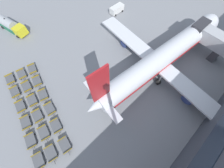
{
  "coord_description": "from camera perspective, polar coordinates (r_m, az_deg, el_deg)",
  "views": [
    {
      "loc": [
        21.82,
        -22.23,
        27.24
      ],
      "look_at": [
        12.07,
        -12.85,
        1.09
      ],
      "focal_mm": 22.0,
      "sensor_mm": 36.0,
      "label": 1
    }
  ],
  "objects": [
    {
      "name": "baggage_dolly_row_mid_b_col_e",
      "position": [
        29.2,
        -22.2,
        -15.84
      ],
      "size": [
        3.37,
        2.13,
        0.92
      ],
      "color": "#515459",
      "rests_on": "ground_plane"
    },
    {
      "name": "baggage_dolly_row_mid_b_col_c",
      "position": [
        32.47,
        -26.72,
        -4.09
      ],
      "size": [
        3.38,
        2.26,
        0.92
      ],
      "color": "#515459",
      "rests_on": "ground_plane"
    },
    {
      "name": "baggage_dolly_row_mid_a_col_c",
      "position": [
        33.0,
        -30.2,
        -5.93
      ],
      "size": [
        3.37,
        2.1,
        0.92
      ],
      "color": "#515459",
      "rests_on": "ground_plane"
    },
    {
      "name": "baggage_dolly_row_mid_a_col_b",
      "position": [
        35.16,
        -31.93,
        -0.93
      ],
      "size": [
        3.36,
        2.05,
        0.92
      ],
      "color": "#515459",
      "rests_on": "ground_plane"
    },
    {
      "name": "service_van",
      "position": [
        46.79,
        2.0,
        28.66
      ],
      "size": [
        2.43,
        4.41,
        2.03
      ],
      "color": "white",
      "rests_on": "ground_plane"
    },
    {
      "name": "baggage_dolly_row_mid_a_col_a",
      "position": [
        37.55,
        -33.4,
        3.43
      ],
      "size": [
        3.37,
        2.08,
        0.92
      ],
      "color": "#515459",
      "rests_on": "ground_plane"
    },
    {
      "name": "baggage_dolly_row_near_col_e",
      "position": [
        30.63,
        -30.71,
        -19.63
      ],
      "size": [
        3.38,
        2.21,
        0.92
      ],
      "color": "#515459",
      "rests_on": "ground_plane"
    },
    {
      "name": "baggage_dolly_row_near_col_b",
      "position": [
        35.89,
        -35.33,
        -2.73
      ],
      "size": [
        3.36,
        2.06,
        0.92
      ],
      "color": "#515459",
      "rests_on": "ground_plane"
    },
    {
      "name": "fuel_tanker_primary",
      "position": [
        49.13,
        -36.39,
        18.96
      ],
      "size": [
        9.42,
        4.8,
        3.21
      ],
      "color": "yellow",
      "rests_on": "ground_plane"
    },
    {
      "name": "baggage_dolly_row_mid_a_col_e",
      "position": [
        29.83,
        -26.46,
        -17.69
      ],
      "size": [
        3.37,
        2.13,
        0.92
      ],
      "color": "#515459",
      "rests_on": "ground_plane"
    },
    {
      "name": "baggage_dolly_row_mid_b_col_b",
      "position": [
        34.71,
        -28.7,
        1.0
      ],
      "size": [
        3.38,
        2.25,
        0.92
      ],
      "color": "#515459",
      "rests_on": "ground_plane"
    },
    {
      "name": "baggage_dolly_row_near_col_d",
      "position": [
        31.94,
        -32.2,
        -13.41
      ],
      "size": [
        3.38,
        2.22,
        0.92
      ],
      "color": "#515459",
      "rests_on": "ground_plane"
    },
    {
      "name": "ground_plane",
      "position": [
        41.37,
        1.33,
        21.46
      ],
      "size": [
        500.0,
        500.0,
        0.0
      ],
      "primitive_type": "plane",
      "color": "gray"
    },
    {
      "name": "baggage_dolly_row_mid_b_col_f",
      "position": [
        28.09,
        -18.97,
        -22.85
      ],
      "size": [
        3.36,
        2.04,
        0.92
      ],
      "color": "#515459",
      "rests_on": "ground_plane"
    },
    {
      "name": "baggage_dolly_row_mid_b_col_d",
      "position": [
        30.65,
        -24.41,
        -9.4
      ],
      "size": [
        3.36,
        2.05,
        0.92
      ],
      "color": "#515459",
      "rests_on": "ground_plane"
    },
    {
      "name": "baggage_dolly_row_near_col_c",
      "position": [
        33.7,
        -33.75,
        -7.79
      ],
      "size": [
        3.37,
        2.1,
        0.92
      ],
      "color": "#515459",
      "rests_on": "ground_plane"
    },
    {
      "name": "baggage_dolly_row_near_col_f",
      "position": [
        29.56,
        -28.21,
        -26.36
      ],
      "size": [
        3.37,
        2.16,
        0.92
      ],
      "color": "#515459",
      "rests_on": "ground_plane"
    },
    {
      "name": "baggage_dolly_row_mid_a_col_f",
      "position": [
        28.8,
        -24.02,
        -24.76
      ],
      "size": [
        3.37,
        2.11,
        0.92
      ],
      "color": "#515459",
      "rests_on": "ground_plane"
    },
    {
      "name": "baggage_dolly_row_mid_b_col_a",
      "position": [
        37.1,
        -30.2,
        5.36
      ],
      "size": [
        3.38,
        2.25,
        0.92
      ],
      "color": "#515459",
      "rests_on": "ground_plane"
    },
    {
      "name": "baggage_dolly_row_near_col_a",
      "position": [
        38.21,
        -36.62,
        1.53
      ],
      "size": [
        3.37,
        2.09,
        0.92
      ],
      "color": "#515459",
      "rests_on": "ground_plane"
    },
    {
      "name": "airplane",
      "position": [
        31.74,
        19.57,
        10.0
      ],
      "size": [
        35.45,
        38.6,
        13.78
      ],
      "color": "silver",
      "rests_on": "ground_plane"
    },
    {
      "name": "baggage_dolly_row_mid_a_col_d",
      "position": [
        31.22,
        -28.49,
        -11.61
      ],
      "size": [
        3.36,
        2.05,
        0.92
      ],
      "color": "#515459",
      "rests_on": "ground_plane"
    }
  ]
}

